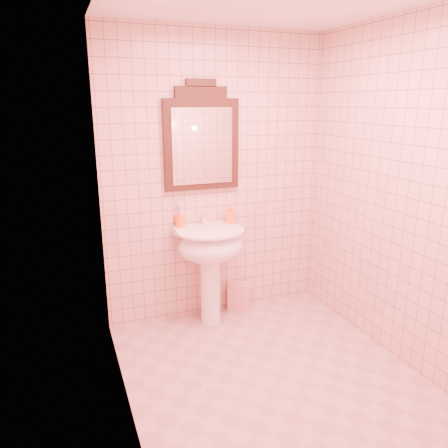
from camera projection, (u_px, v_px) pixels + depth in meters
name	position (u px, v px, depth m)	size (l,w,h in m)	color
floor	(269.00, 373.00, 3.17)	(2.20, 2.20, 0.00)	tan
back_wall	(216.00, 179.00, 3.82)	(2.00, 0.02, 2.50)	#D1A391
pedestal_sink	(211.00, 252.00, 3.73)	(0.58, 0.58, 0.86)	white
faucet	(205.00, 219.00, 3.78)	(0.04, 0.16, 0.11)	white
mirror	(202.00, 140.00, 3.66)	(0.65, 0.06, 0.91)	black
toothbrush_cup	(180.00, 221.00, 3.75)	(0.08, 0.08, 0.19)	orange
soap_dispenser	(230.00, 214.00, 3.85)	(0.08, 0.08, 0.17)	#FF6015
towel	(239.00, 296.00, 4.14)	(0.21, 0.14, 0.25)	#EEB58C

